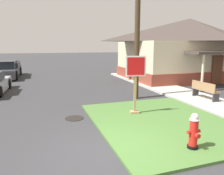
# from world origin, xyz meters

# --- Properties ---
(ground_plane) EXTENTS (160.00, 160.00, 0.00)m
(ground_plane) POSITION_xyz_m (0.00, 0.00, 0.00)
(ground_plane) COLOR #333335
(grass_corner_patch) EXTENTS (4.66, 5.80, 0.08)m
(grass_corner_patch) POSITION_xyz_m (2.35, 1.45, 0.04)
(grass_corner_patch) COLOR #477033
(grass_corner_patch) RESTS_ON ground
(sidewalk_strip) EXTENTS (2.20, 17.53, 0.12)m
(sidewalk_strip) POSITION_xyz_m (5.88, 5.84, 0.06)
(sidewalk_strip) COLOR #B2AFA8
(sidewalk_strip) RESTS_ON ground
(fire_hydrant) EXTENTS (0.38, 0.34, 0.96)m
(fire_hydrant) POSITION_xyz_m (2.01, -0.71, 0.53)
(fire_hydrant) COLOR black
(fire_hydrant) RESTS_ON grass_corner_patch
(stop_sign) EXTENTS (0.78, 0.35, 2.28)m
(stop_sign) POSITION_xyz_m (1.81, 2.54, 1.23)
(stop_sign) COLOR #A3845B
(stop_sign) RESTS_ON grass_corner_patch
(manhole_cover) EXTENTS (0.70, 0.70, 0.02)m
(manhole_cover) POSITION_xyz_m (-0.55, 2.89, 0.01)
(manhole_cover) COLOR black
(manhole_cover) RESTS_ON ground
(pickup_truck_charcoal) EXTENTS (2.08, 5.54, 1.48)m
(pickup_truck_charcoal) POSITION_xyz_m (-4.40, 15.40, 0.62)
(pickup_truck_charcoal) COLOR #38383D
(pickup_truck_charcoal) RESTS_ON ground
(street_bench) EXTENTS (0.45, 1.54, 0.85)m
(street_bench) POSITION_xyz_m (6.04, 3.48, 0.59)
(street_bench) COLOR #93704C
(street_bench) RESTS_ON sidewalk_strip
(corner_house) EXTENTS (10.90, 8.18, 4.92)m
(corner_house) POSITION_xyz_m (10.23, 10.36, 2.52)
(corner_house) COLOR brown
(corner_house) RESTS_ON ground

